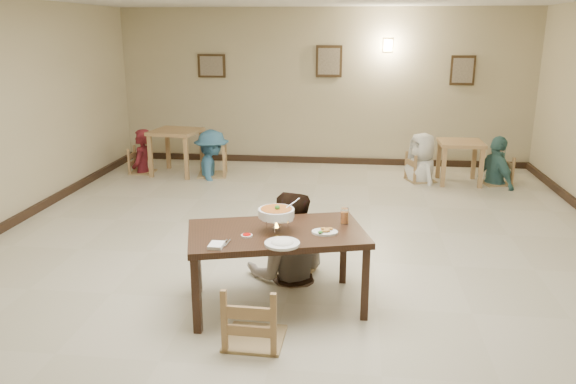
# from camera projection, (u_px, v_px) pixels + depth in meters

# --- Properties ---
(floor) EXTENTS (10.00, 10.00, 0.00)m
(floor) POSITION_uv_depth(u_px,v_px,m) (297.00, 259.00, 6.55)
(floor) COLOR #C0B79F
(floor) RESTS_ON ground
(wall_back) EXTENTS (10.00, 0.00, 10.00)m
(wall_back) POSITION_uv_depth(u_px,v_px,m) (323.00, 88.00, 10.90)
(wall_back) COLOR #BBAE8A
(wall_back) RESTS_ON floor
(baseboard_back) EXTENTS (8.00, 0.06, 0.12)m
(baseboard_back) POSITION_uv_depth(u_px,v_px,m) (322.00, 160.00, 11.27)
(baseboard_back) COLOR black
(baseboard_back) RESTS_ON floor
(picture_a) EXTENTS (0.55, 0.04, 0.45)m
(picture_a) POSITION_uv_depth(u_px,v_px,m) (212.00, 66.00, 11.00)
(picture_a) COLOR #332313
(picture_a) RESTS_ON wall_back
(picture_b) EXTENTS (0.50, 0.04, 0.60)m
(picture_b) POSITION_uv_depth(u_px,v_px,m) (329.00, 61.00, 10.71)
(picture_b) COLOR #332313
(picture_b) RESTS_ON wall_back
(picture_c) EXTENTS (0.45, 0.04, 0.55)m
(picture_c) POSITION_uv_depth(u_px,v_px,m) (463.00, 70.00, 10.47)
(picture_c) COLOR #332313
(picture_c) RESTS_ON wall_back
(wall_sconce) EXTENTS (0.16, 0.05, 0.22)m
(wall_sconce) POSITION_uv_depth(u_px,v_px,m) (388.00, 45.00, 10.51)
(wall_sconce) COLOR #FFD88C
(wall_sconce) RESTS_ON wall_back
(main_table) EXTENTS (1.82, 1.32, 0.77)m
(main_table) POSITION_uv_depth(u_px,v_px,m) (277.00, 239.00, 5.27)
(main_table) COLOR #331E12
(main_table) RESTS_ON floor
(chair_far) EXTENTS (0.47, 0.47, 1.01)m
(chair_far) POSITION_uv_depth(u_px,v_px,m) (290.00, 228.00, 6.08)
(chair_far) COLOR tan
(chair_far) RESTS_ON floor
(chair_near) EXTENTS (0.50, 0.50, 1.05)m
(chair_near) POSITION_uv_depth(u_px,v_px,m) (254.00, 284.00, 4.69)
(chair_near) COLOR tan
(chair_near) RESTS_ON floor
(main_diner) EXTENTS (0.98, 0.80, 1.89)m
(main_diner) POSITION_uv_depth(u_px,v_px,m) (288.00, 192.00, 5.86)
(main_diner) COLOR gray
(main_diner) RESTS_ON floor
(curry_warmer) EXTENTS (0.38, 0.34, 0.30)m
(curry_warmer) POSITION_uv_depth(u_px,v_px,m) (276.00, 213.00, 5.19)
(curry_warmer) COLOR silver
(curry_warmer) RESTS_ON main_table
(rice_plate_far) EXTENTS (0.32, 0.32, 0.07)m
(rice_plate_far) POSITION_uv_depth(u_px,v_px,m) (277.00, 218.00, 5.55)
(rice_plate_far) COLOR white
(rice_plate_far) RESTS_ON main_table
(rice_plate_near) EXTENTS (0.31, 0.31, 0.07)m
(rice_plate_near) POSITION_uv_depth(u_px,v_px,m) (282.00, 243.00, 4.90)
(rice_plate_near) COLOR white
(rice_plate_near) RESTS_ON main_table
(fried_plate) EXTENTS (0.24, 0.24, 0.05)m
(fried_plate) POSITION_uv_depth(u_px,v_px,m) (325.00, 231.00, 5.17)
(fried_plate) COLOR white
(fried_plate) RESTS_ON main_table
(chili_dish) EXTENTS (0.10, 0.10, 0.02)m
(chili_dish) POSITION_uv_depth(u_px,v_px,m) (247.00, 236.00, 5.09)
(chili_dish) COLOR white
(chili_dish) RESTS_ON main_table
(napkin_cutlery) EXTENTS (0.16, 0.25, 0.03)m
(napkin_cutlery) POSITION_uv_depth(u_px,v_px,m) (217.00, 245.00, 4.85)
(napkin_cutlery) COLOR white
(napkin_cutlery) RESTS_ON main_table
(drink_glass) EXTENTS (0.08, 0.08, 0.16)m
(drink_glass) POSITION_uv_depth(u_px,v_px,m) (345.00, 216.00, 5.42)
(drink_glass) COLOR white
(drink_glass) RESTS_ON main_table
(bg_table_left) EXTENTS (0.93, 0.93, 0.82)m
(bg_table_left) POSITION_uv_depth(u_px,v_px,m) (176.00, 138.00, 10.26)
(bg_table_left) COLOR #A47C4E
(bg_table_left) RESTS_ON floor
(bg_table_right) EXTENTS (0.74, 0.74, 0.74)m
(bg_table_right) POSITION_uv_depth(u_px,v_px,m) (460.00, 149.00, 9.67)
(bg_table_right) COLOR #A47C4E
(bg_table_right) RESTS_ON floor
(bg_chair_ll) EXTENTS (0.42, 0.42, 0.90)m
(bg_chair_ll) POSITION_uv_depth(u_px,v_px,m) (141.00, 149.00, 10.40)
(bg_chair_ll) COLOR tan
(bg_chair_ll) RESTS_ON floor
(bg_chair_lr) EXTENTS (0.51, 0.51, 1.09)m
(bg_chair_lr) POSITION_uv_depth(u_px,v_px,m) (211.00, 146.00, 10.18)
(bg_chair_lr) COLOR tan
(bg_chair_lr) RESTS_ON floor
(bg_chair_rl) EXTENTS (0.44, 0.44, 0.94)m
(bg_chair_rl) POSITION_uv_depth(u_px,v_px,m) (422.00, 155.00, 9.83)
(bg_chair_rl) COLOR tan
(bg_chair_rl) RESTS_ON floor
(bg_chair_rr) EXTENTS (0.44, 0.44, 0.93)m
(bg_chair_rr) POSITION_uv_depth(u_px,v_px,m) (498.00, 158.00, 9.64)
(bg_chair_rr) COLOR tan
(bg_chair_rr) RESTS_ON floor
(bg_diner_a) EXTENTS (0.40, 0.60, 1.64)m
(bg_diner_a) POSITION_uv_depth(u_px,v_px,m) (140.00, 129.00, 10.30)
(bg_diner_a) COLOR maroon
(bg_diner_a) RESTS_ON floor
(bg_diner_b) EXTENTS (0.91, 1.22, 1.69)m
(bg_diner_b) POSITION_uv_depth(u_px,v_px,m) (211.00, 130.00, 10.10)
(bg_diner_b) COLOR teal
(bg_diner_b) RESTS_ON floor
(bg_diner_c) EXTENTS (0.84, 0.99, 1.72)m
(bg_diner_c) POSITION_uv_depth(u_px,v_px,m) (423.00, 133.00, 9.73)
(bg_diner_c) COLOR silver
(bg_diner_c) RESTS_ON floor
(bg_diner_d) EXTENTS (0.73, 1.06, 1.68)m
(bg_diner_d) POSITION_uv_depth(u_px,v_px,m) (500.00, 136.00, 9.54)
(bg_diner_d) COLOR #467C7A
(bg_diner_d) RESTS_ON floor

